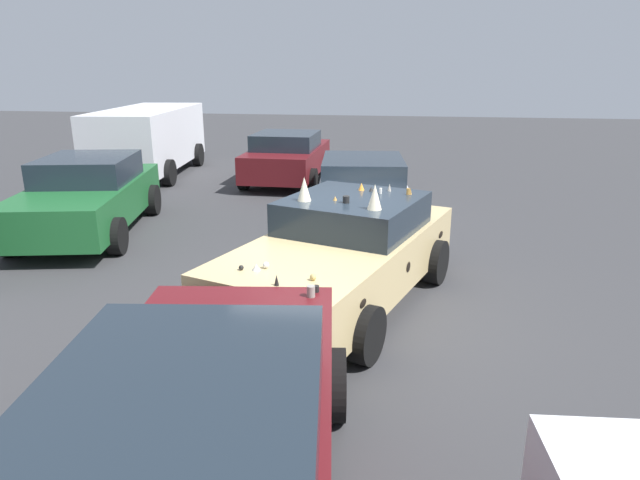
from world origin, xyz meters
The scene contains 7 objects.
ground_plane centered at (0.00, 0.00, 0.00)m, with size 60.00×60.00×0.00m, color #38383A.
art_car_decorated centered at (0.06, -0.02, 0.72)m, with size 4.67×3.12×1.75m.
parked_van_far_left centered at (8.60, 6.74, 1.10)m, with size 5.49×2.69×1.94m.
parked_sedan_behind_left centered at (2.68, 5.27, 0.74)m, with size 4.66×2.69×1.47m.
parked_sedan_near_left centered at (-4.08, 0.50, 0.74)m, with size 4.30×2.45×1.43m.
parked_sedan_row_back_center centered at (4.36, 0.08, 0.70)m, with size 4.71×2.33×1.38m.
parked_sedan_behind_right centered at (8.11, 2.46, 0.71)m, with size 3.98×2.09×1.39m.
Camera 1 is at (-7.10, -0.78, 3.16)m, focal length 31.35 mm.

